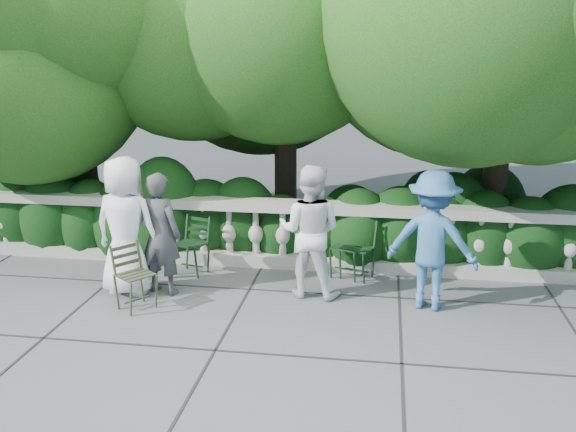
# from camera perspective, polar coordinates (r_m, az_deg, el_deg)

# --- Properties ---
(ground) EXTENTS (90.00, 90.00, 0.00)m
(ground) POSITION_cam_1_polar(r_m,az_deg,el_deg) (7.94, -1.10, -8.87)
(ground) COLOR #4D5054
(ground) RESTS_ON ground
(balustrade) EXTENTS (12.00, 0.44, 1.00)m
(balustrade) POSITION_cam_1_polar(r_m,az_deg,el_deg) (9.43, 0.73, -1.75)
(balustrade) COLOR #9E998E
(balustrade) RESTS_ON ground
(shrub_hedge) EXTENTS (15.00, 2.60, 1.70)m
(shrub_hedge) POSITION_cam_1_polar(r_m,az_deg,el_deg) (10.72, 1.61, -2.39)
(shrub_hedge) COLOR black
(shrub_hedge) RESTS_ON ground
(chair_b) EXTENTS (0.55, 0.58, 0.84)m
(chair_b) POSITION_cam_1_polar(r_m,az_deg,el_deg) (9.31, -8.97, -5.33)
(chair_b) COLOR black
(chair_b) RESTS_ON ground
(chair_c) EXTENTS (0.59, 0.61, 0.84)m
(chair_c) POSITION_cam_1_polar(r_m,az_deg,el_deg) (9.07, 5.72, -5.79)
(chair_c) COLOR black
(chair_c) RESTS_ON ground
(chair_e) EXTENTS (0.57, 0.60, 0.84)m
(chair_e) POSITION_cam_1_polar(r_m,az_deg,el_deg) (9.09, 4.89, -5.72)
(chair_e) COLOR black
(chair_e) RESTS_ON ground
(chair_weathered) EXTENTS (0.65, 0.64, 0.84)m
(chair_weathered) POSITION_cam_1_polar(r_m,az_deg,el_deg) (8.25, -12.71, -8.30)
(chair_weathered) COLOR black
(chair_weathered) RESTS_ON ground
(person_businessman) EXTENTS (0.98, 0.72, 1.84)m
(person_businessman) POSITION_cam_1_polar(r_m,az_deg,el_deg) (8.61, -14.23, -0.89)
(person_businessman) COLOR white
(person_businessman) RESTS_ON ground
(person_woman_grey) EXTENTS (0.68, 0.55, 1.63)m
(person_woman_grey) POSITION_cam_1_polar(r_m,az_deg,el_deg) (8.54, -11.26, -1.55)
(person_woman_grey) COLOR #3B3C40
(person_woman_grey) RESTS_ON ground
(person_casual_man) EXTENTS (0.94, 0.78, 1.74)m
(person_casual_man) POSITION_cam_1_polar(r_m,az_deg,el_deg) (8.30, 1.95, -1.36)
(person_casual_man) COLOR white
(person_casual_man) RESTS_ON ground
(person_older_blue) EXTENTS (1.26, 0.92, 1.75)m
(person_older_blue) POSITION_cam_1_polar(r_m,az_deg,el_deg) (8.09, 12.71, -2.15)
(person_older_blue) COLOR #336699
(person_older_blue) RESTS_ON ground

